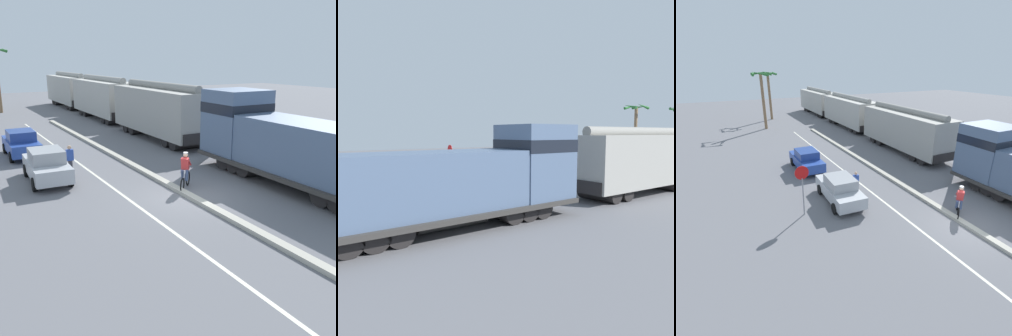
{
  "view_description": "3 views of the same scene",
  "coord_description": "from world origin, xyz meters",
  "views": [
    {
      "loc": [
        -8.77,
        -13.48,
        5.81
      ],
      "look_at": [
        -0.15,
        1.56,
        0.95
      ],
      "focal_mm": 42.0,
      "sensor_mm": 36.0,
      "label": 1
    },
    {
      "loc": [
        16.75,
        -6.99,
        3.81
      ],
      "look_at": [
        3.38,
        2.72,
        2.05
      ],
      "focal_mm": 35.0,
      "sensor_mm": 36.0,
      "label": 2
    },
    {
      "loc": [
        -10.74,
        -7.57,
        7.78
      ],
      "look_at": [
        -3.24,
        7.88,
        1.0
      ],
      "focal_mm": 28.0,
      "sensor_mm": 36.0,
      "label": 3
    }
  ],
  "objects": [
    {
      "name": "hopper_car_lead",
      "position": [
        5.06,
        11.76,
        2.08
      ],
      "size": [
        2.9,
        10.6,
        4.18
      ],
      "color": "#A09D96",
      "rests_on": "ground"
    },
    {
      "name": "median_curb",
      "position": [
        0.0,
        6.0,
        0.08
      ],
      "size": [
        0.36,
        36.0,
        0.16
      ],
      "primitive_type": "cube",
      "color": "#B2AD9E",
      "rests_on": "ground"
    },
    {
      "name": "pedestrian_by_cars",
      "position": [
        -3.54,
        5.57,
        0.85
      ],
      "size": [
        0.34,
        0.22,
        1.62
      ],
      "color": "#33333D",
      "rests_on": "ground"
    },
    {
      "name": "lane_stripe",
      "position": [
        -2.4,
        6.0,
        0.0
      ],
      "size": [
        0.14,
        36.0,
        0.01
      ],
      "primitive_type": "cube",
      "color": "silver",
      "rests_on": "ground"
    },
    {
      "name": "locomotive",
      "position": [
        5.06,
        -0.39,
        1.8
      ],
      "size": [
        3.1,
        11.61,
        4.2
      ],
      "color": "slate",
      "rests_on": "ground"
    },
    {
      "name": "parked_car_blue",
      "position": [
        -4.89,
        11.28,
        0.82
      ],
      "size": [
        1.86,
        4.21,
        1.62
      ],
      "color": "#28479E",
      "rests_on": "ground"
    },
    {
      "name": "ground_plane",
      "position": [
        0.0,
        0.0,
        0.0
      ],
      "size": [
        120.0,
        120.0,
        0.0
      ],
      "primitive_type": "plane",
      "color": "slate"
    },
    {
      "name": "stop_sign",
      "position": [
        -7.2,
        4.81,
        2.02
      ],
      "size": [
        0.76,
        0.08,
        2.88
      ],
      "color": "gray",
      "rests_on": "ground"
    },
    {
      "name": "palm_tree_near",
      "position": [
        -5.17,
        27.31,
        4.96
      ],
      "size": [
        2.36,
        2.41,
        7.18
      ],
      "color": "#846647",
      "rests_on": "ground"
    },
    {
      "name": "cyclist",
      "position": [
        0.47,
        1.06,
        0.82
      ],
      "size": [
        1.28,
        1.22,
        1.71
      ],
      "color": "black",
      "rests_on": "ground"
    },
    {
      "name": "parked_car_silver",
      "position": [
        -4.76,
        5.35,
        0.82
      ],
      "size": [
        1.98,
        4.27,
        1.62
      ],
      "color": "#B7BABF",
      "rests_on": "ground"
    }
  ]
}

